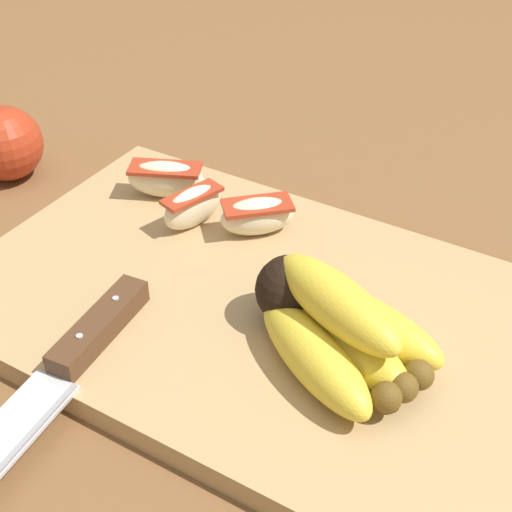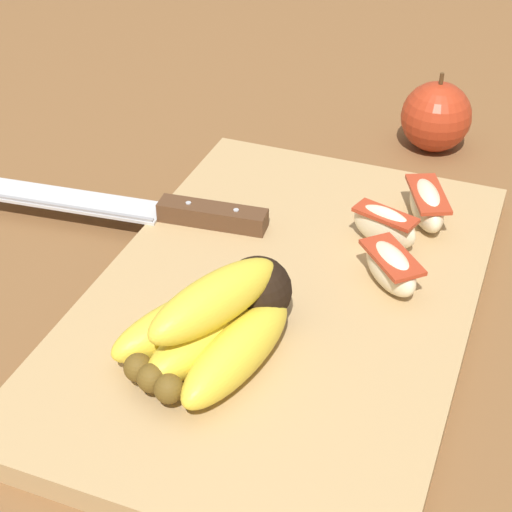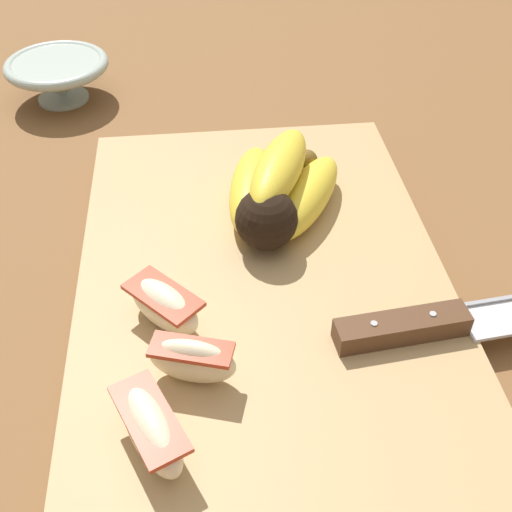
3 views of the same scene
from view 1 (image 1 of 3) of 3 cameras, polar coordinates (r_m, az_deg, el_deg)
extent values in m
plane|color=brown|center=(0.59, -0.36, -4.74)|extent=(6.00, 6.00, 0.00)
cube|color=tan|center=(0.58, -0.19, -4.31)|extent=(0.46, 0.30, 0.02)
sphere|color=black|center=(0.54, 2.69, -2.64)|extent=(0.05, 0.05, 0.05)
ellipsoid|color=yellow|center=(0.51, 4.52, -7.70)|extent=(0.13, 0.10, 0.04)
sphere|color=brown|center=(0.49, 10.07, -10.70)|extent=(0.02, 0.02, 0.02)
ellipsoid|color=yellow|center=(0.52, 6.56, -6.44)|extent=(0.13, 0.08, 0.04)
sphere|color=brown|center=(0.49, 11.30, -9.94)|extent=(0.02, 0.02, 0.02)
ellipsoid|color=yellow|center=(0.53, 8.49, -5.24)|extent=(0.13, 0.06, 0.04)
sphere|color=brown|center=(0.50, 12.48, -8.99)|extent=(0.02, 0.02, 0.02)
ellipsoid|color=yellow|center=(0.50, 6.29, -3.62)|extent=(0.12, 0.08, 0.04)
cylinder|color=white|center=(0.50, 7.72, -5.62)|extent=(0.02, 0.02, 0.00)
cube|color=#51331E|center=(0.55, -12.01, -5.33)|extent=(0.03, 0.10, 0.02)
cylinder|color=#B2B2B7|center=(0.56, -10.82, -3.22)|extent=(0.01, 0.01, 0.00)
cylinder|color=#B2B2B7|center=(0.53, -13.51, -6.03)|extent=(0.01, 0.01, 0.00)
ellipsoid|color=beige|center=(0.69, -6.99, 5.91)|extent=(0.08, 0.05, 0.04)
cube|color=#B2381E|center=(0.69, -7.07, 6.75)|extent=(0.07, 0.05, 0.00)
ellipsoid|color=beige|center=(0.65, -4.92, 3.78)|extent=(0.04, 0.06, 0.04)
cube|color=#B2381E|center=(0.64, -4.97, 4.69)|extent=(0.04, 0.06, 0.00)
ellipsoid|color=beige|center=(0.64, 0.11, 3.09)|extent=(0.07, 0.06, 0.03)
cube|color=#B2381E|center=(0.63, 0.11, 3.95)|extent=(0.06, 0.06, 0.00)
sphere|color=#AD3319|center=(0.79, -18.85, 8.25)|extent=(0.08, 0.08, 0.08)
camera|label=2|loc=(0.61, 64.83, 22.51)|focal=57.70mm
camera|label=3|loc=(0.73, -28.38, 32.09)|focal=44.02mm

